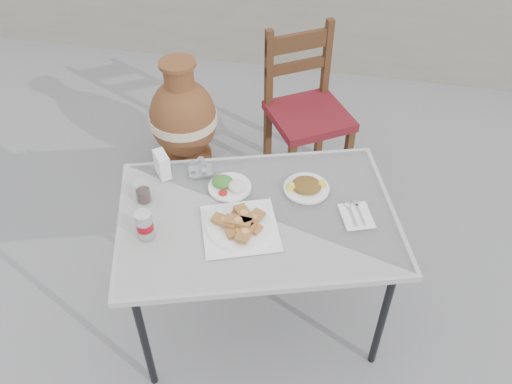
% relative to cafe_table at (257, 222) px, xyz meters
% --- Properties ---
extents(ground, '(80.00, 80.00, 0.00)m').
position_rel_cafe_table_xyz_m(ground, '(-0.01, 0.02, -0.65)').
color(ground, slate).
rests_on(ground, ground).
extents(cafe_table, '(1.33, 1.09, 0.70)m').
position_rel_cafe_table_xyz_m(cafe_table, '(0.00, 0.00, 0.00)').
color(cafe_table, black).
rests_on(cafe_table, ground).
extents(pide_plate, '(0.39, 0.39, 0.06)m').
position_rel_cafe_table_xyz_m(pide_plate, '(-0.05, -0.09, 0.08)').
color(pide_plate, white).
rests_on(pide_plate, cafe_table).
extents(salad_rice_plate, '(0.19, 0.19, 0.05)m').
position_rel_cafe_table_xyz_m(salad_rice_plate, '(-0.15, 0.13, 0.07)').
color(salad_rice_plate, white).
rests_on(salad_rice_plate, cafe_table).
extents(salad_chopped_plate, '(0.20, 0.20, 0.04)m').
position_rel_cafe_table_xyz_m(salad_chopped_plate, '(0.18, 0.19, 0.07)').
color(salad_chopped_plate, white).
rests_on(salad_chopped_plate, cafe_table).
extents(soda_can, '(0.07, 0.07, 0.12)m').
position_rel_cafe_table_xyz_m(soda_can, '(-0.41, -0.21, 0.11)').
color(soda_can, silver).
rests_on(soda_can, cafe_table).
extents(cola_glass, '(0.07, 0.07, 0.09)m').
position_rel_cafe_table_xyz_m(cola_glass, '(-0.49, -0.02, 0.09)').
color(cola_glass, white).
rests_on(cola_glass, cafe_table).
extents(napkin_holder, '(0.10, 0.10, 0.11)m').
position_rel_cafe_table_xyz_m(napkin_holder, '(-0.46, 0.16, 0.11)').
color(napkin_holder, white).
rests_on(napkin_holder, cafe_table).
extents(condiment_caddy, '(0.13, 0.11, 0.07)m').
position_rel_cafe_table_xyz_m(condiment_caddy, '(-0.30, 0.20, 0.07)').
color(condiment_caddy, silver).
rests_on(condiment_caddy, cafe_table).
extents(cutlery_napkin, '(0.17, 0.19, 0.01)m').
position_rel_cafe_table_xyz_m(cutlery_napkin, '(0.39, 0.08, 0.05)').
color(cutlery_napkin, white).
rests_on(cutlery_napkin, cafe_table).
extents(chair, '(0.59, 0.59, 0.96)m').
position_rel_cafe_table_xyz_m(chair, '(0.06, 1.09, -0.15)').
color(chair, '#3B2410').
rests_on(chair, ground).
extents(terracotta_urn, '(0.42, 0.42, 0.74)m').
position_rel_cafe_table_xyz_m(terracotta_urn, '(-0.69, 1.06, -0.31)').
color(terracotta_urn, brown).
rests_on(terracotta_urn, ground).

